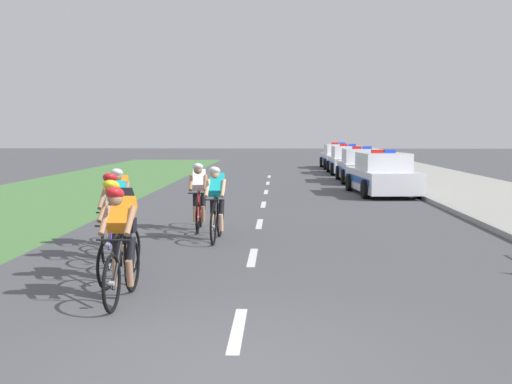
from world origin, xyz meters
TOP-DOWN VIEW (x-y plane):
  - ground_plane at (0.00, 0.00)m, footprint 160.00×160.00m
  - sidewalk_slab at (7.70, 14.00)m, footprint 5.04×60.00m
  - kerb_edge at (5.26, 14.00)m, footprint 0.16×60.00m
  - grass_verge at (-7.66, 14.00)m, footprint 7.00×60.00m
  - lane_markings_centre at (0.00, 11.16)m, footprint 0.14×29.60m
  - cyclist_lead at (-1.57, 2.24)m, footprint 0.42×1.72m
  - cyclist_second at (-1.88, 3.33)m, footprint 0.45×1.72m
  - cyclist_third at (-2.34, 4.81)m, footprint 0.42×1.72m
  - cyclist_fourth at (-2.58, 6.07)m, footprint 0.45×1.72m
  - cyclist_fifth at (-0.80, 6.79)m, footprint 0.42×1.72m
  - cyclist_sixth at (-1.32, 8.10)m, footprint 0.43×1.72m
  - police_car_nearest at (4.14, 16.38)m, footprint 2.26×4.53m
  - police_car_second at (4.13, 21.90)m, footprint 2.03×4.42m
  - police_car_third at (4.13, 27.39)m, footprint 2.01×4.40m
  - police_car_furthest at (4.13, 32.52)m, footprint 2.05×4.42m

SIDE VIEW (x-z plane):
  - ground_plane at x=0.00m, z-range 0.00..0.00m
  - lane_markings_centre at x=0.00m, z-range 0.00..0.01m
  - grass_verge at x=-7.66m, z-range 0.00..0.01m
  - sidewalk_slab at x=7.70m, z-range 0.00..0.12m
  - kerb_edge at x=5.26m, z-range 0.00..0.13m
  - police_car_nearest at x=4.14m, z-range -0.12..1.48m
  - police_car_second at x=4.13m, z-range -0.12..1.48m
  - police_car_third at x=4.13m, z-range -0.12..1.48m
  - police_car_furthest at x=4.13m, z-range -0.12..1.48m
  - cyclist_lead at x=-1.57m, z-range 0.00..1.57m
  - cyclist_second at x=-1.88m, z-range 0.00..1.57m
  - cyclist_third at x=-2.34m, z-range 0.00..1.57m
  - cyclist_fourth at x=-2.58m, z-range 0.00..1.57m
  - cyclist_fifth at x=-0.80m, z-range 0.00..1.57m
  - cyclist_sixth at x=-1.32m, z-range 0.00..1.57m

